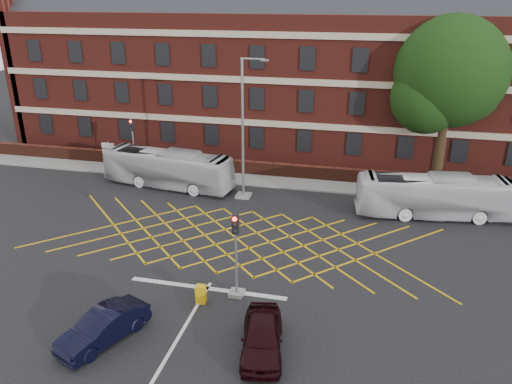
% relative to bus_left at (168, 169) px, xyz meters
% --- Properties ---
extents(ground, '(120.00, 120.00, 0.00)m').
position_rel_bus_left_xyz_m(ground, '(7.20, -9.09, -1.39)').
color(ground, black).
rests_on(ground, ground).
extents(victorian_building, '(51.00, 12.17, 20.40)m').
position_rel_bus_left_xyz_m(victorian_building, '(7.44, 12.90, 6.44)').
color(victorian_building, maroon).
rests_on(victorian_building, ground).
extents(boundary_wall, '(56.00, 0.50, 1.10)m').
position_rel_bus_left_xyz_m(boundary_wall, '(7.20, 3.91, -0.84)').
color(boundary_wall, '#471D13').
rests_on(boundary_wall, ground).
extents(far_pavement, '(60.00, 3.00, 0.12)m').
position_rel_bus_left_xyz_m(far_pavement, '(7.20, 2.91, -1.33)').
color(far_pavement, slate).
rests_on(far_pavement, ground).
extents(box_junction_hatching, '(8.22, 8.22, 0.02)m').
position_rel_bus_left_xyz_m(box_junction_hatching, '(7.20, -7.09, -1.39)').
color(box_junction_hatching, '#CC990C').
rests_on(box_junction_hatching, ground).
extents(stop_line, '(8.00, 0.30, 0.02)m').
position_rel_bus_left_xyz_m(stop_line, '(7.20, -12.59, -1.38)').
color(stop_line, silver).
rests_on(stop_line, ground).
extents(centre_line, '(0.15, 14.00, 0.02)m').
position_rel_bus_left_xyz_m(centre_line, '(7.20, -19.09, -1.38)').
color(centre_line, silver).
rests_on(centre_line, ground).
extents(bus_left, '(10.25, 3.74, 2.79)m').
position_rel_bus_left_xyz_m(bus_left, '(0.00, 0.00, 0.00)').
color(bus_left, '#BBBBC0').
rests_on(bus_left, ground).
extents(bus_right, '(10.19, 3.60, 2.78)m').
position_rel_bus_left_xyz_m(bus_right, '(18.79, -1.05, -0.01)').
color(bus_right, silver).
rests_on(bus_right, ground).
extents(car_navy, '(2.90, 4.32, 1.35)m').
position_rel_bus_left_xyz_m(car_navy, '(4.24, -17.31, -0.72)').
color(car_navy, black).
rests_on(car_navy, ground).
extents(car_maroon, '(2.35, 4.32, 1.39)m').
position_rel_bus_left_xyz_m(car_maroon, '(10.83, -16.44, -0.70)').
color(car_maroon, black).
rests_on(car_maroon, ground).
extents(deciduous_tree, '(8.29, 8.23, 12.25)m').
position_rel_bus_left_xyz_m(deciduous_tree, '(19.71, 7.03, 6.16)').
color(deciduous_tree, black).
rests_on(deciduous_tree, ground).
extents(traffic_light_near, '(0.70, 0.70, 4.27)m').
position_rel_bus_left_xyz_m(traffic_light_near, '(8.76, -12.81, 0.37)').
color(traffic_light_near, slate).
rests_on(traffic_light_near, ground).
extents(traffic_light_far, '(0.70, 0.70, 4.27)m').
position_rel_bus_left_xyz_m(traffic_light_far, '(-4.04, 2.70, 0.37)').
color(traffic_light_far, slate).
rests_on(traffic_light_far, ground).
extents(street_lamp, '(2.25, 1.00, 9.68)m').
position_rel_bus_left_xyz_m(street_lamp, '(6.03, -0.76, 2.00)').
color(street_lamp, slate).
rests_on(street_lamp, ground).
extents(direction_signs, '(1.10, 0.16, 2.20)m').
position_rel_bus_left_xyz_m(direction_signs, '(-6.41, 2.84, -0.02)').
color(direction_signs, gray).
rests_on(direction_signs, ground).
extents(utility_cabinet, '(0.44, 0.37, 0.92)m').
position_rel_bus_left_xyz_m(utility_cabinet, '(7.30, -13.78, -0.94)').
color(utility_cabinet, '#E5A60D').
rests_on(utility_cabinet, ground).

